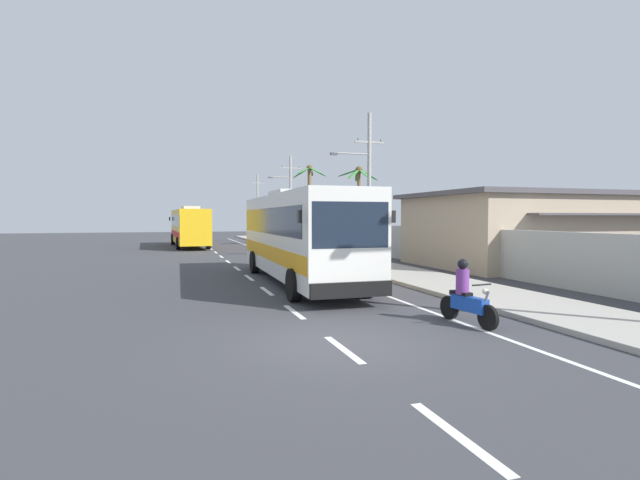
{
  "coord_description": "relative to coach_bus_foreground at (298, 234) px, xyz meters",
  "views": [
    {
      "loc": [
        -3.26,
        -9.23,
        2.62
      ],
      "look_at": [
        2.61,
        9.16,
        1.7
      ],
      "focal_mm": 26.47,
      "sensor_mm": 36.0,
      "label": 1
    }
  ],
  "objects": [
    {
      "name": "utility_pole_distant",
      "position": [
        7.08,
        48.6,
        2.6
      ],
      "size": [
        2.01,
        0.24,
        8.77
      ],
      "color": "#9E9E99",
      "rests_on": "ground"
    },
    {
      "name": "pedestrian_near_kerb",
      "position": [
        6.06,
        6.19,
        -0.97
      ],
      "size": [
        0.36,
        0.36,
        1.65
      ],
      "rotation": [
        0.0,
        0.0,
        4.2
      ],
      "color": "#2D7A47",
      "rests_on": "sidewalk_kerb"
    },
    {
      "name": "sidewalk_kerb",
      "position": [
        5.12,
        0.82,
        -1.9
      ],
      "size": [
        3.2,
        90.0,
        0.14
      ],
      "primitive_type": "cube",
      "color": "#A8A399",
      "rests_on": "ground"
    },
    {
      "name": "utility_pole_far",
      "position": [
        6.83,
        28.64,
        2.79
      ],
      "size": [
        3.43,
        0.24,
        8.9
      ],
      "color": "#9E9E99",
      "rests_on": "ground"
    },
    {
      "name": "boundary_wall",
      "position": [
        8.92,
        4.82,
        -0.92
      ],
      "size": [
        0.24,
        60.0,
        2.1
      ],
      "primitive_type": "cube",
      "color": "#B2B2AD",
      "rests_on": "ground"
    },
    {
      "name": "motorcycle_beside_bus",
      "position": [
        1.98,
        -8.55,
        -1.32
      ],
      "size": [
        0.56,
        1.96,
        1.6
      ],
      "color": "black",
      "rests_on": "ground"
    },
    {
      "name": "roadside_building",
      "position": [
        14.87,
        2.73,
        0.02
      ],
      "size": [
        14.28,
        9.04,
        3.94
      ],
      "color": "tan",
      "rests_on": "ground"
    },
    {
      "name": "palm_second",
      "position": [
        8.94,
        15.27,
        2.68
      ],
      "size": [
        3.12,
        3.12,
        6.55
      ],
      "color": "brown",
      "rests_on": "ground"
    },
    {
      "name": "palm_nearest",
      "position": [
        7.32,
        23.14,
        2.91
      ],
      "size": [
        3.27,
        3.39,
        7.43
      ],
      "color": "brown",
      "rests_on": "ground"
    },
    {
      "name": "coach_bus_far_lane",
      "position": [
        -3.27,
        24.96,
        -0.11
      ],
      "size": [
        3.28,
        11.73,
        3.58
      ],
      "color": "gold",
      "rests_on": "ground"
    },
    {
      "name": "ground_plane",
      "position": [
        -1.68,
        -9.18,
        -1.97
      ],
      "size": [
        160.0,
        160.0,
        0.0
      ],
      "primitive_type": "plane",
      "color": "#3A3A3F"
    },
    {
      "name": "lane_markings",
      "position": [
        0.61,
        5.1,
        -1.97
      ],
      "size": [
        3.78,
        71.0,
        0.01
      ],
      "color": "white",
      "rests_on": "ground"
    },
    {
      "name": "coach_bus_foreground",
      "position": [
        0.0,
        0.0,
        0.0
      ],
      "size": [
        3.01,
        12.31,
        3.79
      ],
      "color": "silver",
      "rests_on": "ground"
    },
    {
      "name": "utility_pole_mid",
      "position": [
        6.82,
        8.67,
        2.82
      ],
      "size": [
        3.51,
        0.24,
        9.07
      ],
      "color": "#9E9E99",
      "rests_on": "ground"
    }
  ]
}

